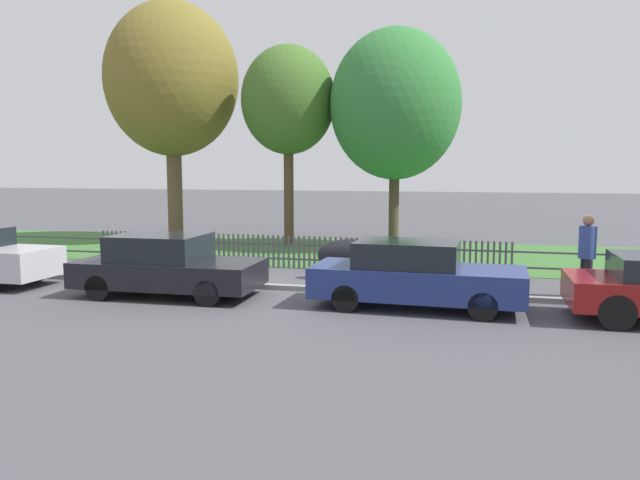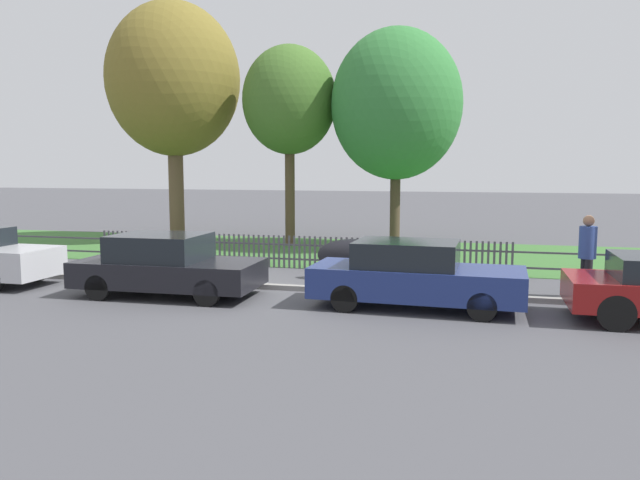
# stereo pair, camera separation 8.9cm
# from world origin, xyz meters

# --- Properties ---
(ground_plane) EXTENTS (120.00, 120.00, 0.00)m
(ground_plane) POSITION_xyz_m (0.00, 0.00, 0.00)
(ground_plane) COLOR #4C4C51
(kerb_stone) EXTENTS (39.42, 0.20, 0.12)m
(kerb_stone) POSITION_xyz_m (0.00, 0.10, 0.06)
(kerb_stone) COLOR gray
(kerb_stone) RESTS_ON ground
(grass_strip) EXTENTS (39.42, 7.39, 0.01)m
(grass_strip) POSITION_xyz_m (0.00, 6.88, 0.01)
(grass_strip) COLOR #3D7033
(grass_strip) RESTS_ON ground
(park_fence) EXTENTS (39.42, 0.05, 0.95)m
(park_fence) POSITION_xyz_m (0.00, 3.20, 0.47)
(park_fence) COLOR #4C4C51
(park_fence) RESTS_ON ground
(parked_car_navy_estate) EXTENTS (4.16, 1.93, 1.40)m
(parked_car_navy_estate) POSITION_xyz_m (-1.65, -1.18, 0.70)
(parked_car_navy_estate) COLOR black
(parked_car_navy_estate) RESTS_ON ground
(parked_car_red_compact) EXTENTS (4.39, 1.85, 1.40)m
(parked_car_red_compact) POSITION_xyz_m (3.93, -1.07, 0.70)
(parked_car_red_compact) COLOR navy
(parked_car_red_compact) RESTS_ON ground
(covered_motorcycle) EXTENTS (2.02, 0.85, 1.07)m
(covered_motorcycle) POSITION_xyz_m (2.17, 1.78, 0.64)
(covered_motorcycle) COLOR black
(covered_motorcycle) RESTS_ON ground
(tree_nearest_kerb) EXTENTS (5.06, 5.06, 9.14)m
(tree_nearest_kerb) POSITION_xyz_m (-6.22, 8.30, 6.19)
(tree_nearest_kerb) COLOR brown
(tree_nearest_kerb) RESTS_ON ground
(tree_behind_motorcycle) EXTENTS (3.43, 3.43, 7.30)m
(tree_behind_motorcycle) POSITION_xyz_m (-1.59, 8.23, 5.29)
(tree_behind_motorcycle) COLOR brown
(tree_behind_motorcycle) RESTS_ON ground
(tree_mid_park) EXTENTS (4.55, 4.55, 7.69)m
(tree_mid_park) POSITION_xyz_m (2.32, 8.17, 5.07)
(tree_mid_park) COLOR #473828
(tree_mid_park) RESTS_ON ground
(pedestrian_near_fence) EXTENTS (0.43, 0.43, 1.86)m
(pedestrian_near_fence) POSITION_xyz_m (7.55, 0.83, 1.05)
(pedestrian_near_fence) COLOR black
(pedestrian_near_fence) RESTS_ON ground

